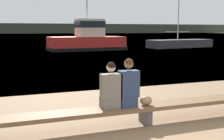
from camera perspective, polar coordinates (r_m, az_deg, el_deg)
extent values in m
plane|color=#386084|center=(129.12, -18.66, 6.86)|extent=(240.00, 240.00, 0.00)
cube|color=#384233|center=(162.83, -18.96, 7.99)|extent=(600.00, 12.00, 5.40)
cube|color=brown|center=(6.26, 6.83, -7.40)|extent=(7.81, 0.53, 0.09)
cube|color=#515156|center=(6.32, 6.80, -9.25)|extent=(0.12, 0.45, 0.34)
cube|color=#70665B|center=(5.96, -0.44, -6.65)|extent=(0.37, 0.35, 0.21)
cube|color=#70665B|center=(5.81, -0.21, -3.31)|extent=(0.43, 0.22, 0.52)
sphere|color=beige|center=(5.74, -0.21, 0.57)|extent=(0.19, 0.19, 0.19)
sphere|color=black|center=(5.73, -0.16, 0.78)|extent=(0.18, 0.18, 0.18)
cube|color=navy|center=(6.10, 3.08, -6.32)|extent=(0.37, 0.35, 0.21)
cube|color=navy|center=(5.95, 3.38, -2.83)|extent=(0.43, 0.22, 0.57)
sphere|color=#846047|center=(5.88, 3.42, 1.24)|extent=(0.20, 0.20, 0.20)
sphere|color=#472D19|center=(5.86, 3.48, 1.47)|extent=(0.18, 0.18, 0.18)
ellipsoid|color=#9E754C|center=(6.20, 6.93, -6.16)|extent=(0.29, 0.21, 0.21)
cube|color=red|center=(28.75, -5.23, 5.41)|extent=(7.62, 3.87, 1.35)
cube|color=black|center=(28.78, -5.22, 4.39)|extent=(7.77, 4.01, 0.32)
cube|color=beige|center=(28.84, -4.56, 8.53)|extent=(2.72, 2.21, 1.77)
cube|color=black|center=(28.84, -4.57, 9.23)|extent=(2.77, 2.28, 0.64)
cylinder|color=#B2B2B7|center=(28.87, -5.12, 13.24)|extent=(0.14, 0.14, 2.97)
cube|color=#333338|center=(33.72, 13.69, 5.24)|extent=(8.39, 3.48, 0.91)
cylinder|color=#B7B7BC|center=(33.50, 13.40, 12.27)|extent=(0.12, 0.12, 7.31)
cylinder|color=#B7B7BC|center=(33.41, 13.25, 7.56)|extent=(3.63, 0.62, 0.08)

